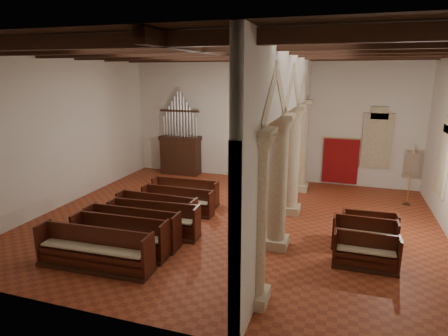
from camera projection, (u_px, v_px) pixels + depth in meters
floor at (233, 222)px, 13.41m from camera, size 14.00×14.00×0.00m
ceiling at (234, 46)px, 11.93m from camera, size 14.00×14.00×0.00m
wall_back at (268, 119)px, 18.20m from camera, size 14.00×0.02×6.00m
wall_front at (144, 191)px, 7.14m from camera, size 14.00×0.02×6.00m
wall_left at (64, 130)px, 14.75m from camera, size 0.02×12.00×6.00m
ceiling_beams at (234, 52)px, 11.97m from camera, size 13.80×11.80×0.30m
arcade at (287, 125)px, 11.99m from camera, size 0.90×11.90×6.00m
window_right_b at (444, 161)px, 13.09m from camera, size 0.03×1.00×2.20m
window_back at (377, 141)px, 16.89m from camera, size 1.00×0.03×2.20m
pipe_organ at (180, 148)px, 19.48m from camera, size 2.10×0.85×4.40m
lectern at (241, 169)px, 18.71m from camera, size 0.53×0.54×1.22m
dossal_curtain at (340, 161)px, 17.54m from camera, size 1.80×0.07×2.17m
processional_banner at (409, 186)px, 14.97m from camera, size 0.52×0.66×2.28m
hymnal_box_a at (135, 258)px, 10.23m from camera, size 0.36×0.31×0.31m
hymnal_box_b at (148, 248)px, 10.85m from camera, size 0.37×0.33×0.31m
hymnal_box_c at (193, 212)px, 13.66m from camera, size 0.38×0.34×0.32m
tube_heater_a at (91, 251)px, 10.86m from camera, size 0.91×0.37×0.09m
tube_heater_b at (138, 241)px, 11.49m from camera, size 0.87×0.30×0.09m
nave_pew_0 at (95, 256)px, 10.14m from camera, size 3.33×0.88×1.13m
nave_pew_1 at (120, 242)px, 10.95m from camera, size 2.94×0.86×1.13m
nave_pew_2 at (133, 233)px, 11.57m from camera, size 3.05×0.81×1.13m
nave_pew_3 at (154, 225)px, 12.23m from camera, size 3.06×0.93×1.11m
nave_pew_4 at (157, 214)px, 13.18m from camera, size 2.97×0.79×1.04m
nave_pew_5 at (178, 205)px, 14.22m from camera, size 2.81×0.67×0.96m
nave_pew_6 at (185, 196)px, 15.15m from camera, size 2.73×0.75×1.02m
aisle_pew_0 at (365, 257)px, 10.18m from camera, size 1.72×0.65×0.97m
aisle_pew_1 at (364, 239)px, 11.24m from camera, size 1.86×0.68×0.98m
aisle_pew_2 at (369, 232)px, 11.73m from camera, size 1.68×0.76×0.99m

